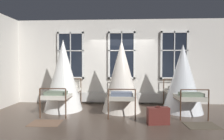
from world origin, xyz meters
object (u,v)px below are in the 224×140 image
Objects in this scene: suitcase_dark at (158,116)px; cot_second at (122,77)px; cot_third at (183,79)px; cot_first at (63,76)px.

cot_second is at bearing 118.15° from suitcase_dark.
cot_second is at bearing 90.11° from cot_third.
suitcase_dark is (-1.05, -1.32, -0.84)m from cot_third.
cot_first is 1.96m from cot_second.
cot_first is at bearing 88.69° from cot_second.
cot_first reaches higher than suitcase_dark.
cot_third reaches higher than suitcase_dark.
cot_first is 1.08× the size of cot_third.
cot_third is at bearing 43.62° from suitcase_dark.
cot_second is 1.99m from cot_third.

